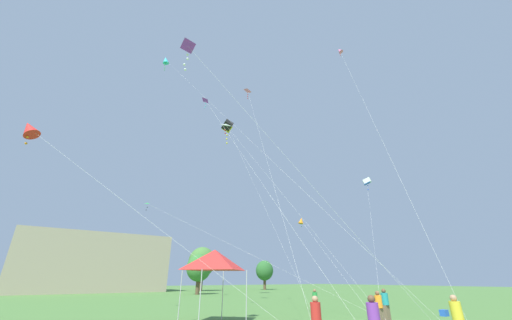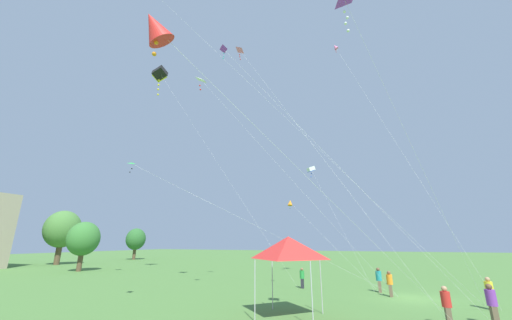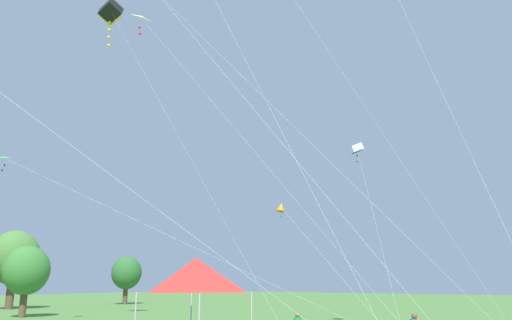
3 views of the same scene
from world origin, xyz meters
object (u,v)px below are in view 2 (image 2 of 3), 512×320
at_px(kite_green_delta_6, 142,169).
at_px(kite_white_box_9, 311,169).
at_px(person_orange_shirt, 390,283).
at_px(kite_red_diamond_8, 156,28).
at_px(kite_black_box_3, 160,74).
at_px(person_red_shirt, 447,304).
at_px(kite_orange_diamond_10, 290,203).
at_px(kite_pink_diamond_5, 336,48).
at_px(person_purple_shirt, 492,303).
at_px(kite_white_delta_1, 202,81).
at_px(kite_purple_delta_4, 346,4).
at_px(festival_tent, 289,248).
at_px(cooler_box, 390,282).
at_px(person_teal_shirt, 379,279).
at_px(kite_purple_delta_7, 228,54).
at_px(person_yellow_shirt, 490,292).
at_px(person_green_shirt, 302,277).
at_px(kite_pink_delta_2, 242,53).

bearing_deg(kite_green_delta_6, kite_white_box_9, -18.40).
relative_size(person_orange_shirt, kite_red_diamond_8, 0.15).
bearing_deg(kite_black_box_3, person_red_shirt, -110.40).
bearing_deg(kite_orange_diamond_10, kite_white_box_9, -1.27).
bearing_deg(kite_pink_diamond_5, person_purple_shirt, -146.33).
relative_size(kite_white_delta_1, kite_purple_delta_4, 1.33).
xyz_separation_m(kite_red_diamond_8, kite_orange_diamond_10, (19.86, 1.31, -2.39)).
bearing_deg(festival_tent, kite_purple_delta_4, -136.20).
relative_size(cooler_box, person_orange_shirt, 0.33).
height_order(person_teal_shirt, kite_green_delta_6, kite_green_delta_6).
distance_m(kite_purple_delta_4, kite_white_box_9, 24.94).
bearing_deg(person_purple_shirt, kite_green_delta_6, 129.11).
height_order(cooler_box, person_red_shirt, person_red_shirt).
relative_size(person_teal_shirt, kite_purple_delta_7, 0.10).
bearing_deg(kite_purple_delta_7, kite_white_box_9, -7.08).
height_order(person_yellow_shirt, kite_purple_delta_7, kite_purple_delta_7).
xyz_separation_m(person_teal_shirt, person_purple_shirt, (-7.92, -4.66, 0.01)).
relative_size(person_orange_shirt, kite_pink_diamond_5, 0.07).
height_order(kite_purple_delta_4, kite_red_diamond_8, kite_purple_delta_4).
distance_m(person_orange_shirt, person_purple_shirt, 7.41).
xyz_separation_m(person_green_shirt, person_red_shirt, (-8.67, -8.62, 0.06)).
xyz_separation_m(cooler_box, kite_purple_delta_7, (-14.25, 9.82, 16.97)).
bearing_deg(kite_purple_delta_4, kite_pink_delta_2, 43.79).
distance_m(person_red_shirt, kite_white_delta_1, 25.03).
distance_m(festival_tent, cooler_box, 16.16).
height_order(person_yellow_shirt, kite_red_diamond_8, kite_red_diamond_8).
bearing_deg(kite_purple_delta_4, person_purple_shirt, -38.52).
xyz_separation_m(kite_pink_delta_2, kite_purple_delta_7, (-5.25, -1.28, -4.14)).
bearing_deg(kite_purple_delta_4, kite_green_delta_6, 78.74).
distance_m(kite_green_delta_6, kite_red_diamond_8, 12.07).
bearing_deg(kite_white_box_9, kite_purple_delta_7, 172.92).
bearing_deg(cooler_box, festival_tent, 159.68).
relative_size(person_red_shirt, kite_pink_diamond_5, 0.07).
relative_size(person_green_shirt, kite_red_diamond_8, 0.14).
relative_size(cooler_box, kite_pink_delta_2, 0.03).
bearing_deg(kite_green_delta_6, person_green_shirt, -33.85).
bearing_deg(kite_pink_diamond_5, person_red_shirt, -157.36).
bearing_deg(kite_pink_delta_2, person_green_shirt, -47.55).
distance_m(person_red_shirt, kite_green_delta_6, 18.03).
xyz_separation_m(kite_pink_delta_2, kite_purple_delta_4, (-10.24, -9.81, -7.18)).
xyz_separation_m(person_red_shirt, kite_pink_diamond_5, (10.36, 4.32, 22.54)).
xyz_separation_m(festival_tent, kite_green_delta_6, (-1.74, 9.09, 4.83)).
xyz_separation_m(person_red_shirt, kite_purple_delta_7, (-0.38, 11.49, 16.24)).
xyz_separation_m(kite_purple_delta_7, kite_red_diamond_8, (-11.09, -3.45, -7.71)).
bearing_deg(person_teal_shirt, kite_purple_delta_7, -160.49).
bearing_deg(kite_pink_delta_2, person_purple_shirt, -105.15).
bearing_deg(kite_orange_diamond_10, person_green_shirt, -68.51).
relative_size(cooler_box, person_green_shirt, 0.35).
relative_size(person_teal_shirt, kite_red_diamond_8, 0.15).
bearing_deg(person_orange_shirt, kite_pink_diamond_5, 85.42).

